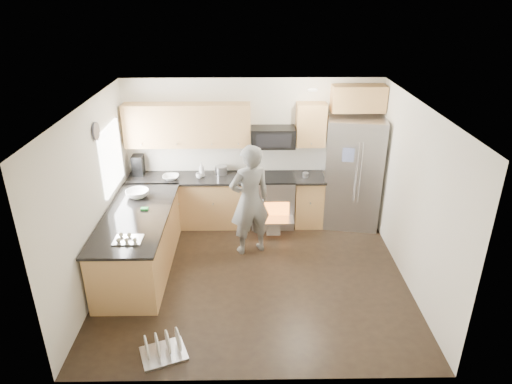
{
  "coord_description": "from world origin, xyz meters",
  "views": [
    {
      "loc": [
        -0.06,
        -5.77,
        4.03
      ],
      "look_at": [
        0.04,
        0.5,
        1.17
      ],
      "focal_mm": 32.0,
      "sensor_mm": 36.0,
      "label": 1
    }
  ],
  "objects_px": {
    "stove_range": "(272,189)",
    "person": "(250,200)",
    "refrigerator": "(353,172)",
    "dish_rack": "(163,349)"
  },
  "relations": [
    {
      "from": "stove_range",
      "to": "person",
      "type": "xyz_separation_m",
      "value": [
        -0.41,
        -0.96,
        0.24
      ]
    },
    {
      "from": "stove_range",
      "to": "refrigerator",
      "type": "relative_size",
      "value": 0.9
    },
    {
      "from": "stove_range",
      "to": "dish_rack",
      "type": "bearing_deg",
      "value": -113.74
    },
    {
      "from": "stove_range",
      "to": "dish_rack",
      "type": "height_order",
      "value": "stove_range"
    },
    {
      "from": "stove_range",
      "to": "person",
      "type": "distance_m",
      "value": 1.07
    },
    {
      "from": "person",
      "to": "refrigerator",
      "type": "bearing_deg",
      "value": -173.9
    },
    {
      "from": "refrigerator",
      "to": "person",
      "type": "distance_m",
      "value": 2.07
    },
    {
      "from": "person",
      "to": "dish_rack",
      "type": "relative_size",
      "value": 2.91
    },
    {
      "from": "stove_range",
      "to": "dish_rack",
      "type": "relative_size",
      "value": 2.83
    },
    {
      "from": "refrigerator",
      "to": "person",
      "type": "height_order",
      "value": "refrigerator"
    }
  ]
}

